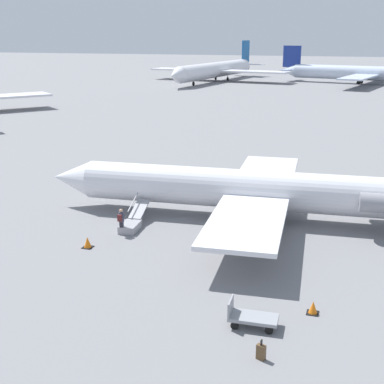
{
  "coord_description": "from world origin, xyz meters",
  "views": [
    {
      "loc": [
        -7.93,
        35.58,
        12.66
      ],
      "look_at": [
        3.37,
        1.15,
        1.94
      ],
      "focal_mm": 50.0,
      "sensor_mm": 36.0,
      "label": 1
    }
  ],
  "objects_px": {
    "airplane_main": "(256,189)",
    "suitcase": "(261,352)",
    "airplane_far_left": "(374,73)",
    "boarding_stairs": "(132,223)",
    "airplane_far_center": "(217,70)",
    "passenger": "(121,220)",
    "luggage_cart": "(251,317)"
  },
  "relations": [
    {
      "from": "airplane_far_center",
      "to": "suitcase",
      "type": "height_order",
      "value": "airplane_far_center"
    },
    {
      "from": "airplane_far_center",
      "to": "boarding_stairs",
      "type": "relative_size",
      "value": 12.93
    },
    {
      "from": "boarding_stairs",
      "to": "suitcase",
      "type": "height_order",
      "value": "boarding_stairs"
    },
    {
      "from": "passenger",
      "to": "luggage_cart",
      "type": "relative_size",
      "value": 0.77
    },
    {
      "from": "airplane_main",
      "to": "luggage_cart",
      "type": "relative_size",
      "value": 13.18
    },
    {
      "from": "boarding_stairs",
      "to": "suitcase",
      "type": "xyz_separation_m",
      "value": [
        -11.26,
        12.31,
        -0.05
      ]
    },
    {
      "from": "airplane_far_left",
      "to": "passenger",
      "type": "xyz_separation_m",
      "value": [
        15.59,
        119.9,
        -1.85
      ]
    },
    {
      "from": "airplane_far_center",
      "to": "boarding_stairs",
      "type": "height_order",
      "value": "airplane_far_center"
    },
    {
      "from": "airplane_far_center",
      "to": "luggage_cart",
      "type": "distance_m",
      "value": 130.63
    },
    {
      "from": "airplane_far_left",
      "to": "luggage_cart",
      "type": "xyz_separation_m",
      "value": [
        5.07,
        128.62,
        -2.39
      ]
    },
    {
      "from": "airplane_main",
      "to": "luggage_cart",
      "type": "bearing_deg",
      "value": 96.18
    },
    {
      "from": "airplane_far_center",
      "to": "luggage_cart",
      "type": "height_order",
      "value": "airplane_far_center"
    },
    {
      "from": "airplane_far_left",
      "to": "luggage_cart",
      "type": "distance_m",
      "value": 128.74
    },
    {
      "from": "luggage_cart",
      "to": "suitcase",
      "type": "height_order",
      "value": "luggage_cart"
    },
    {
      "from": "luggage_cart",
      "to": "suitcase",
      "type": "distance_m",
      "value": 2.56
    },
    {
      "from": "airplane_main",
      "to": "passenger",
      "type": "relative_size",
      "value": 17.12
    },
    {
      "from": "airplane_main",
      "to": "boarding_stairs",
      "type": "distance_m",
      "value": 8.98
    },
    {
      "from": "airplane_far_center",
      "to": "passenger",
      "type": "bearing_deg",
      "value": 20.64
    },
    {
      "from": "passenger",
      "to": "suitcase",
      "type": "xyz_separation_m",
      "value": [
        -11.46,
        11.09,
        -0.67
      ]
    },
    {
      "from": "airplane_far_center",
      "to": "boarding_stairs",
      "type": "bearing_deg",
      "value": 20.86
    },
    {
      "from": "airplane_main",
      "to": "airplane_far_center",
      "type": "height_order",
      "value": "airplane_far_center"
    },
    {
      "from": "airplane_main",
      "to": "airplane_far_left",
      "type": "relative_size",
      "value": 0.56
    },
    {
      "from": "airplane_main",
      "to": "airplane_far_left",
      "type": "distance_m",
      "value": 114.4
    },
    {
      "from": "suitcase",
      "to": "boarding_stairs",
      "type": "bearing_deg",
      "value": -47.55
    },
    {
      "from": "airplane_far_center",
      "to": "airplane_far_left",
      "type": "bearing_deg",
      "value": 102.51
    },
    {
      "from": "airplane_far_center",
      "to": "luggage_cart",
      "type": "relative_size",
      "value": 23.4
    },
    {
      "from": "boarding_stairs",
      "to": "airplane_far_left",
      "type": "bearing_deg",
      "value": -12.11
    },
    {
      "from": "boarding_stairs",
      "to": "airplane_main",
      "type": "bearing_deg",
      "value": -63.51
    },
    {
      "from": "airplane_far_left",
      "to": "luggage_cart",
      "type": "height_order",
      "value": "airplane_far_left"
    },
    {
      "from": "boarding_stairs",
      "to": "luggage_cart",
      "type": "height_order",
      "value": "boarding_stairs"
    },
    {
      "from": "airplane_far_left",
      "to": "airplane_far_center",
      "type": "bearing_deg",
      "value": -163.38
    },
    {
      "from": "airplane_main",
      "to": "suitcase",
      "type": "distance_m",
      "value": 17.37
    }
  ]
}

